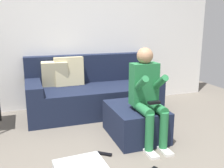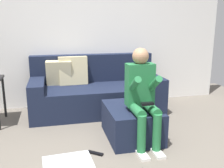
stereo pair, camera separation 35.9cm
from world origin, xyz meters
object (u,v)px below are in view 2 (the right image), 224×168
Objects in this scene: couch_sectional at (95,91)px; person_seated at (142,93)px; ottoman at (132,122)px; storage_bin at (68,165)px; remote_by_storage_bin at (95,153)px.

couch_sectional is 1.81× the size of person_seated.
ottoman reaches higher than storage_bin.
person_seated reaches higher than storage_bin.
ottoman is 1.05m from storage_bin.
person_seated is 6.08× the size of remote_by_storage_bin.
couch_sectional is 1.19m from ottoman.
remote_by_storage_bin is at bearing -166.26° from person_seated.
remote_by_storage_bin is at bearing -99.47° from couch_sectional.
person_seated reaches higher than remote_by_storage_bin.
couch_sectional reaches higher than remote_by_storage_bin.
remote_by_storage_bin is (-0.60, -0.15, -0.64)m from person_seated.
couch_sectional is 4.30× the size of storage_bin.
ottoman is at bearing 70.57° from remote_by_storage_bin.
storage_bin is (-0.86, -0.58, -0.16)m from ottoman.
person_seated reaches higher than couch_sectional.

